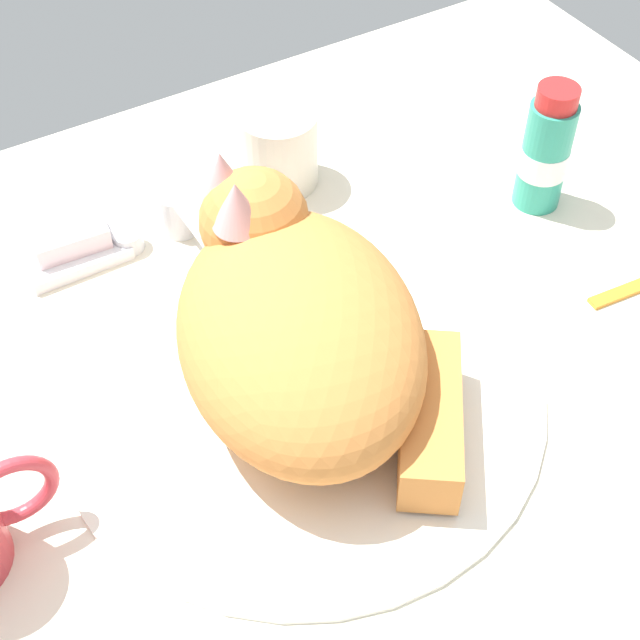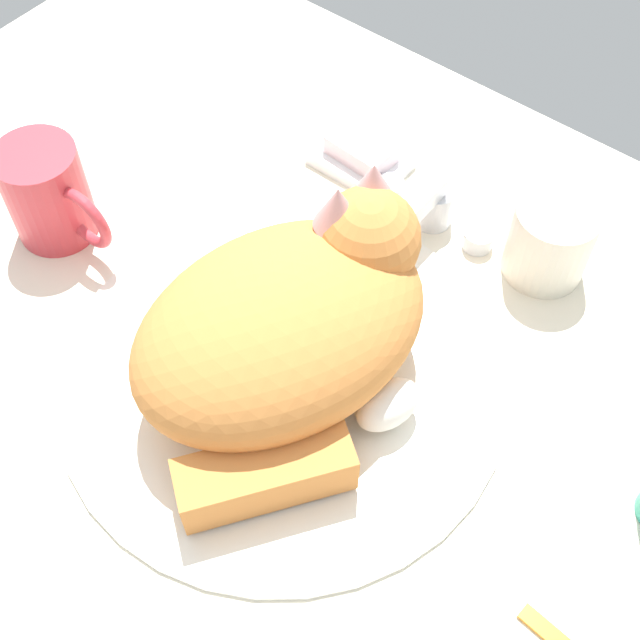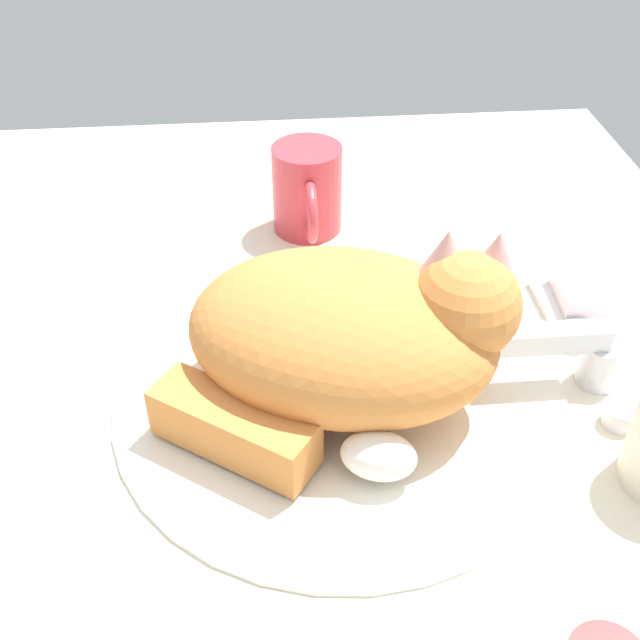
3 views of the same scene
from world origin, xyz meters
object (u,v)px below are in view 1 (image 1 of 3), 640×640
Objects in this scene: soap_bar at (69,237)px; toothpaste_bottle at (546,151)px; faucet at (185,215)px; rinse_cup at (279,148)px; cat at (299,322)px.

toothpaste_bottle reaches higher than soap_bar.
toothpaste_bottle is at bearing -21.58° from faucet.
faucet is 1.05× the size of toothpaste_bottle.
soap_bar is (-9.64, 3.06, -0.52)cm from faucet.
faucet is 2.00× the size of soap_bar.
rinse_cup is 24.16cm from toothpaste_bottle.
cat is 3.96× the size of rinse_cup.
rinse_cup is 20.70cm from soap_bar.
cat is 30.54cm from toothpaste_bottle.
faucet is at bearing 91.40° from cat.
cat is at bearing -115.18° from rinse_cup.
cat is at bearing -65.84° from soap_bar.
rinse_cup is (10.52, 22.38, -3.25)cm from cat.
faucet is 10.13cm from soap_bar.
soap_bar is (-20.64, 0.17, -1.53)cm from rinse_cup.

